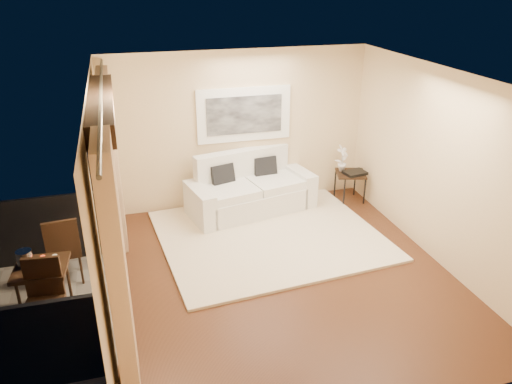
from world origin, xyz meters
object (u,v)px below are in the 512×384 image
object	(u,v)px
side_table	(351,176)
balcony_chair_far	(63,246)
orchid	(342,158)
ice_bucket	(25,258)
sofa	(249,191)
bistro_table	(42,272)
balcony_chair_near	(44,292)

from	to	relation	value
side_table	balcony_chair_far	size ratio (longest dim) A/B	0.63
orchid	balcony_chair_far	xyz separation A→B (m)	(-4.63, -1.54, -0.22)
balcony_chair_far	ice_bucket	xyz separation A→B (m)	(-0.35, -0.60, 0.23)
sofa	bistro_table	distance (m)	3.79
sofa	side_table	distance (m)	1.86
side_table	balcony_chair_near	world-z (taller)	balcony_chair_near
ice_bucket	bistro_table	bearing A→B (deg)	-17.70
bistro_table	ice_bucket	world-z (taller)	ice_bucket
side_table	orchid	bearing A→B (deg)	140.15
balcony_chair_far	ice_bucket	size ratio (longest dim) A/B	4.90
sofa	balcony_chair_near	bearing A→B (deg)	-152.61
orchid	bistro_table	bearing A→B (deg)	-155.57
bistro_table	balcony_chair_near	bearing A→B (deg)	-82.22
orchid	balcony_chair_far	size ratio (longest dim) A/B	0.49
orchid	bistro_table	size ratio (longest dim) A/B	0.69
orchid	side_table	bearing A→B (deg)	-39.85
orchid	balcony_chair_near	bearing A→B (deg)	-152.17
side_table	balcony_chair_far	xyz separation A→B (m)	(-4.76, -1.42, 0.08)
ice_bucket	balcony_chair_far	bearing A→B (deg)	60.04
balcony_chair_near	ice_bucket	bearing A→B (deg)	125.02
side_table	ice_bucket	size ratio (longest dim) A/B	3.10
ice_bucket	side_table	bearing A→B (deg)	21.63
sofa	side_table	size ratio (longest dim) A/B	3.67
orchid	balcony_chair_near	size ratio (longest dim) A/B	0.51
sofa	bistro_table	bearing A→B (deg)	-156.93
bistro_table	balcony_chair_far	distance (m)	0.68
sofa	orchid	distance (m)	1.78
side_table	orchid	size ratio (longest dim) A/B	1.28
side_table	bistro_table	size ratio (longest dim) A/B	0.89
side_table	ice_bucket	world-z (taller)	ice_bucket
bistro_table	sofa	bearing A→B (deg)	35.07
orchid	ice_bucket	distance (m)	5.41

